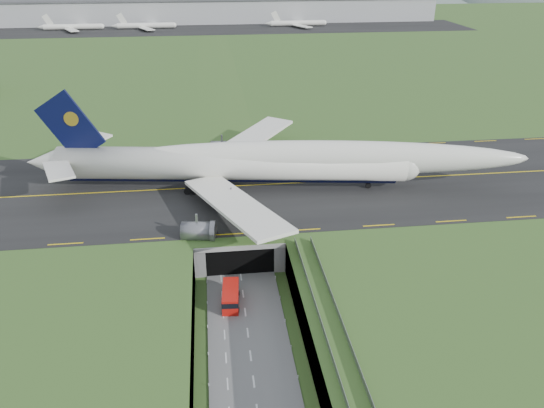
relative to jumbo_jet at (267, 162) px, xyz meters
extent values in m
plane|color=#355B24|center=(-7.49, -31.51, -11.87)|extent=(900.00, 900.00, 0.00)
cube|color=gray|center=(-7.49, -31.51, -8.87)|extent=(800.00, 800.00, 6.00)
cube|color=slate|center=(-7.49, -39.01, -11.77)|extent=(12.00, 75.00, 0.20)
cube|color=black|center=(-7.49, 1.49, -5.78)|extent=(800.00, 44.00, 0.18)
cube|color=gray|center=(-7.49, -12.51, -6.37)|extent=(16.00, 22.00, 1.00)
cube|color=gray|center=(-14.49, -12.51, -8.87)|extent=(2.00, 22.00, 6.00)
cube|color=gray|center=(-0.49, -12.51, -8.87)|extent=(2.00, 22.00, 6.00)
cube|color=black|center=(-7.49, -17.51, -9.37)|extent=(12.00, 12.00, 5.00)
cube|color=#A8A8A3|center=(-7.49, -23.56, -6.27)|extent=(17.00, 0.50, 0.80)
cube|color=#A8A8A3|center=(3.51, -50.01, -6.07)|extent=(3.00, 53.00, 0.50)
cube|color=gray|center=(2.11, -50.01, -5.32)|extent=(0.06, 53.00, 1.00)
cube|color=gray|center=(4.91, -50.01, -5.32)|extent=(0.06, 53.00, 1.00)
cylinder|color=#A8A8A3|center=(3.51, -47.51, -9.07)|extent=(0.90, 0.90, 5.60)
cylinder|color=#A8A8A3|center=(3.51, -35.51, -9.07)|extent=(0.90, 0.90, 5.60)
cylinder|color=white|center=(-7.52, 1.05, -0.34)|extent=(72.90, 16.82, 6.84)
sphere|color=white|center=(28.46, -3.97, -0.34)|extent=(7.56, 7.56, 6.70)
cone|color=white|center=(-46.67, 6.52, -0.34)|extent=(8.31, 7.47, 6.50)
ellipsoid|color=white|center=(11.91, -1.66, 1.20)|extent=(84.07, 17.85, 7.18)
ellipsoid|color=black|center=(27.40, -3.83, 0.51)|extent=(5.15, 3.62, 2.39)
cylinder|color=black|center=(-7.52, 1.05, -3.01)|extent=(68.75, 12.39, 2.87)
cube|color=white|center=(-3.04, 17.68, -1.41)|extent=(25.59, 29.85, 2.88)
cube|color=white|center=(-39.21, 13.57, 1.26)|extent=(10.80, 12.34, 1.10)
cube|color=white|center=(-7.76, -16.18, -1.41)|extent=(18.95, 32.48, 2.88)
cube|color=white|center=(-41.43, -2.30, 1.26)|extent=(8.55, 12.70, 1.10)
cube|color=black|center=(-39.79, 5.56, 7.67)|extent=(13.55, 2.51, 15.12)
cylinder|color=gold|center=(-39.26, 5.48, 9.27)|extent=(3.07, 1.15, 2.99)
cylinder|color=slate|center=(-5.35, 10.99, -4.72)|extent=(5.99, 4.26, 3.53)
cylinder|color=slate|center=(-8.79, 22.80, -4.72)|extent=(5.99, 4.26, 3.53)
cylinder|color=slate|center=(-8.15, -9.11, -4.72)|extent=(5.99, 4.26, 3.53)
cylinder|color=slate|center=(-14.70, -19.52, -4.72)|extent=(5.99, 4.26, 3.53)
cylinder|color=black|center=(21.26, -2.97, -5.10)|extent=(1.24, 0.69, 1.18)
cube|color=black|center=(-12.28, 1.71, -4.94)|extent=(7.38, 8.29, 1.50)
cube|color=red|center=(-9.64, -31.81, -10.28)|extent=(3.08, 7.08, 2.76)
cube|color=black|center=(-9.64, -31.81, -9.73)|extent=(3.14, 7.17, 0.92)
cube|color=black|center=(-9.64, -31.81, -11.43)|extent=(2.86, 6.61, 0.46)
cylinder|color=black|center=(-11.00, -34.02, -11.36)|extent=(0.38, 0.85, 0.83)
cylinder|color=black|center=(-10.66, -29.43, -11.36)|extent=(0.38, 0.85, 0.83)
cylinder|color=black|center=(-8.61, -34.19, -11.36)|extent=(0.38, 0.85, 0.83)
cylinder|color=black|center=(-8.28, -29.60, -11.36)|extent=(0.38, 0.85, 0.83)
cube|color=#B2B2B2|center=(-7.49, 268.49, 1.63)|extent=(300.00, 22.00, 15.00)
cube|color=black|center=(-7.49, 238.49, -5.73)|extent=(320.00, 50.00, 0.08)
cylinder|color=white|center=(-90.72, 243.49, -3.69)|extent=(34.00, 3.20, 3.20)
cylinder|color=white|center=(-47.42, 243.49, -3.69)|extent=(34.00, 3.20, 3.20)
cylinder|color=white|center=(46.84, 243.49, -3.69)|extent=(34.00, 3.20, 3.20)
ellipsoid|color=#4F5F58|center=(112.51, 398.49, -15.87)|extent=(260.00, 91.00, 44.00)
camera|label=1|loc=(-11.45, -102.59, 40.96)|focal=35.00mm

